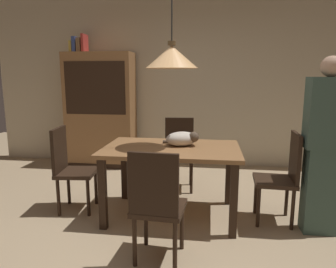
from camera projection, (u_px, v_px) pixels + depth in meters
ground at (152, 241)px, 2.82m from camera, size 10.00×10.00×0.00m
back_wall at (181, 78)px, 5.14m from camera, size 6.40×0.10×2.90m
dining_table at (172, 157)px, 3.23m from camera, size 1.40×0.90×0.75m
chair_left_side at (69, 165)px, 3.39m from camera, size 0.44×0.44×0.93m
chair_right_side at (283, 174)px, 3.10m from camera, size 0.42×0.42×0.93m
chair_far_back at (179, 150)px, 4.11m from camera, size 0.43×0.43×0.93m
chair_near_front at (157, 202)px, 2.40m from camera, size 0.43×0.43×0.93m
cat_sleeping at (183, 139)px, 3.26m from camera, size 0.41×0.33×0.16m
pendant_lamp at (172, 57)px, 3.05m from camera, size 0.52×0.52×1.30m
hutch_bookcase at (101, 113)px, 5.08m from camera, size 1.12×0.45×1.85m
book_yellow_short at (72, 47)px, 4.95m from camera, size 0.04×0.20×0.18m
book_blue_wide at (76, 45)px, 4.94m from camera, size 0.06×0.24×0.24m
book_brown_thick at (81, 45)px, 4.93m from camera, size 0.06×0.24×0.22m
book_red_tall at (85, 43)px, 4.92m from camera, size 0.04×0.22×0.28m
person_standing at (324, 147)px, 2.85m from camera, size 0.36×0.22×1.65m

